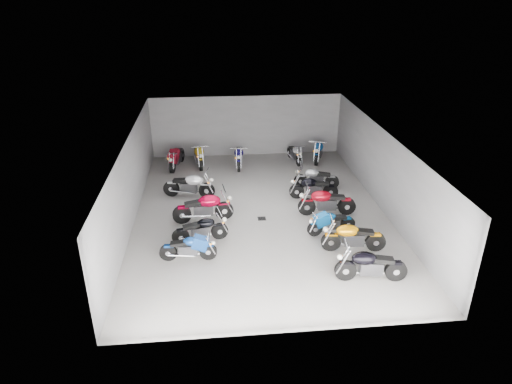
% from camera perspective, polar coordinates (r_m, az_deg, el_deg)
% --- Properties ---
extents(ground, '(14.00, 14.00, 0.00)m').
position_cam_1_polar(ground, '(18.55, 0.56, -2.63)').
color(ground, gray).
rests_on(ground, ground).
extents(wall_back, '(10.00, 0.10, 3.20)m').
position_cam_1_polar(wall_back, '(24.45, -1.22, 8.26)').
color(wall_back, gray).
rests_on(wall_back, ground).
extents(wall_left, '(0.10, 14.00, 3.20)m').
position_cam_1_polar(wall_left, '(18.07, -15.39, 1.25)').
color(wall_left, gray).
rests_on(wall_left, ground).
extents(wall_right, '(0.10, 14.00, 3.20)m').
position_cam_1_polar(wall_right, '(19.05, 15.72, 2.43)').
color(wall_right, gray).
rests_on(wall_right, ground).
extents(ceiling, '(10.00, 14.00, 0.04)m').
position_cam_1_polar(ceiling, '(17.31, 0.60, 6.87)').
color(ceiling, black).
rests_on(ceiling, wall_back).
extents(drain_grate, '(0.32, 0.32, 0.01)m').
position_cam_1_polar(drain_grate, '(18.11, 0.73, -3.34)').
color(drain_grate, black).
rests_on(drain_grate, ground).
extents(motorcycle_left_b, '(1.94, 0.41, 0.85)m').
position_cam_1_polar(motorcycle_left_b, '(15.50, -8.41, -6.92)').
color(motorcycle_left_b, black).
rests_on(motorcycle_left_b, ground).
extents(motorcycle_left_c, '(2.03, 0.57, 0.90)m').
position_cam_1_polar(motorcycle_left_c, '(16.47, -6.90, -4.68)').
color(motorcycle_left_c, black).
rests_on(motorcycle_left_c, ground).
extents(motorcycle_left_d, '(2.38, 0.54, 1.05)m').
position_cam_1_polar(motorcycle_left_d, '(17.82, -6.53, -1.97)').
color(motorcycle_left_d, black).
rests_on(motorcycle_left_d, ground).
extents(motorcycle_left_f, '(2.25, 0.69, 1.00)m').
position_cam_1_polar(motorcycle_left_f, '(19.91, -8.32, 0.82)').
color(motorcycle_left_f, black).
rests_on(motorcycle_left_f, ground).
extents(motorcycle_right_a, '(2.26, 0.51, 0.99)m').
position_cam_1_polar(motorcycle_right_a, '(14.76, 14.10, -8.88)').
color(motorcycle_right_a, black).
rests_on(motorcycle_right_a, ground).
extents(motorcycle_right_b, '(2.25, 0.50, 0.99)m').
position_cam_1_polar(motorcycle_right_b, '(16.15, 12.01, -5.52)').
color(motorcycle_right_b, black).
rests_on(motorcycle_right_b, ground).
extents(motorcycle_right_c, '(1.89, 0.51, 0.83)m').
position_cam_1_polar(motorcycle_right_c, '(17.10, 9.34, -3.80)').
color(motorcycle_right_c, black).
rests_on(motorcycle_right_c, ground).
extents(motorcycle_right_d, '(2.33, 0.50, 1.02)m').
position_cam_1_polar(motorcycle_right_d, '(18.40, 8.77, -1.24)').
color(motorcycle_right_d, black).
rests_on(motorcycle_right_d, ground).
extents(motorcycle_right_e, '(2.11, 0.48, 0.93)m').
position_cam_1_polar(motorcycle_right_e, '(19.74, 7.16, 0.54)').
color(motorcycle_right_e, black).
rests_on(motorcycle_right_e, ground).
extents(motorcycle_right_f, '(2.04, 0.56, 0.90)m').
position_cam_1_polar(motorcycle_right_f, '(20.79, 7.49, 1.77)').
color(motorcycle_right_f, black).
rests_on(motorcycle_right_f, ground).
extents(motorcycle_back_a, '(0.68, 2.24, 0.99)m').
position_cam_1_polar(motorcycle_back_a, '(23.31, -9.92, 4.31)').
color(motorcycle_back_a, black).
rests_on(motorcycle_back_a, ground).
extents(motorcycle_back_b, '(0.53, 2.31, 1.02)m').
position_cam_1_polar(motorcycle_back_b, '(23.41, -7.16, 4.62)').
color(motorcycle_back_b, black).
rests_on(motorcycle_back_b, ground).
extents(motorcycle_back_c, '(0.49, 2.27, 1.00)m').
position_cam_1_polar(motorcycle_back_c, '(23.11, -2.15, 4.50)').
color(motorcycle_back_c, black).
rests_on(motorcycle_back_c, ground).
extents(motorcycle_back_e, '(0.50, 1.92, 0.85)m').
position_cam_1_polar(motorcycle_back_e, '(23.80, 4.86, 4.83)').
color(motorcycle_back_e, black).
rests_on(motorcycle_back_e, ground).
extents(motorcycle_back_f, '(0.95, 2.22, 1.02)m').
position_cam_1_polar(motorcycle_back_f, '(24.13, 7.86, 5.20)').
color(motorcycle_back_f, black).
rests_on(motorcycle_back_f, ground).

